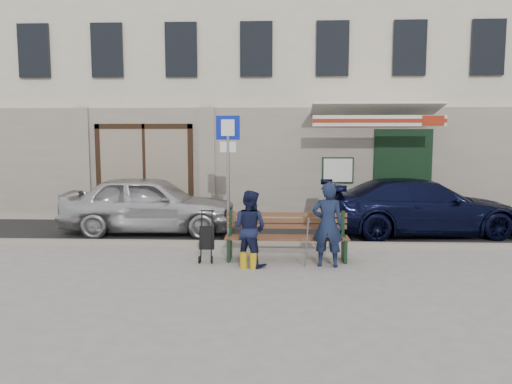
# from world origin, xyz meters

# --- Properties ---
(ground) EXTENTS (80.00, 80.00, 0.00)m
(ground) POSITION_xyz_m (0.00, 0.00, 0.00)
(ground) COLOR #9E9991
(ground) RESTS_ON ground
(asphalt_lane) EXTENTS (60.00, 3.20, 0.01)m
(asphalt_lane) POSITION_xyz_m (0.00, 3.10, 0.01)
(asphalt_lane) COLOR #282828
(asphalt_lane) RESTS_ON ground
(curb) EXTENTS (60.00, 0.18, 0.12)m
(curb) POSITION_xyz_m (0.00, 1.50, 0.06)
(curb) COLOR #9E9384
(curb) RESTS_ON ground
(building) EXTENTS (20.00, 8.27, 10.00)m
(building) POSITION_xyz_m (0.01, 8.45, 4.97)
(building) COLOR beige
(building) RESTS_ON ground
(car_silver) EXTENTS (4.32, 1.81, 1.46)m
(car_silver) POSITION_xyz_m (-2.55, 2.92, 0.73)
(car_silver) COLOR silver
(car_silver) RESTS_ON ground
(car_navy) EXTENTS (4.90, 2.36, 1.37)m
(car_navy) POSITION_xyz_m (4.14, 3.04, 0.69)
(car_navy) COLOR black
(car_navy) RESTS_ON ground
(parking_sign) EXTENTS (0.53, 0.09, 2.86)m
(parking_sign) POSITION_xyz_m (-0.49, 1.83, 1.94)
(parking_sign) COLOR gray
(parking_sign) RESTS_ON ground
(bench) EXTENTS (2.40, 1.17, 0.98)m
(bench) POSITION_xyz_m (0.75, 0.38, 0.46)
(bench) COLOR brown
(bench) RESTS_ON ground
(man) EXTENTS (0.62, 0.45, 1.58)m
(man) POSITION_xyz_m (1.55, -0.06, 0.79)
(man) COLOR #151F3B
(man) RESTS_ON ground
(woman) EXTENTS (0.87, 0.80, 1.43)m
(woman) POSITION_xyz_m (0.10, -0.07, 0.71)
(woman) COLOR #141A39
(woman) RESTS_ON ground
(stroller) EXTENTS (0.29, 0.41, 0.98)m
(stroller) POSITION_xyz_m (-0.75, 0.24, 0.43)
(stroller) COLOR black
(stroller) RESTS_ON ground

